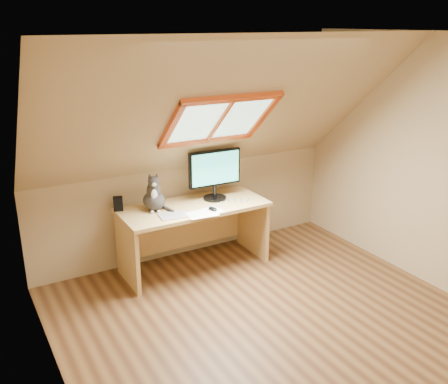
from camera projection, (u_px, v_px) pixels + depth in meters
ground at (279, 328)px, 4.25m from camera, size 3.50×3.50×0.00m
room_shell at (294, 170)px, 3.71m from camera, size 3.52×3.52×2.41m
desk at (191, 223)px, 5.23m from camera, size 1.52×0.66×0.69m
monitor at (215, 171)px, 5.18m from camera, size 0.58×0.24×0.53m
cat at (154, 196)px, 4.94m from camera, size 0.28×0.31×0.40m
desk_speaker at (118, 204)px, 4.95m from camera, size 0.12×0.12×0.13m
graphics_tablet at (173, 216)px, 4.82m from camera, size 0.28×0.21×0.01m
mouse at (213, 209)px, 4.96m from camera, size 0.08×0.12×0.03m
papers at (205, 213)px, 4.89m from camera, size 0.33×0.27×0.00m
cables at (231, 202)px, 5.18m from camera, size 0.51×0.26×0.01m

